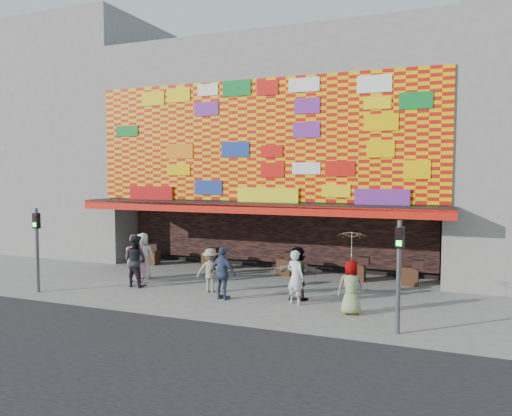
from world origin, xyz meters
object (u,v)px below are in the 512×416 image
Objects in this scene: ped_g at (351,287)px; ped_i at (134,258)px; ped_b at (141,264)px; ped_c at (135,261)px; ped_e at (223,273)px; ped_h at (295,277)px; ped_d at (210,270)px; signal_left at (37,240)px; signal_right at (399,264)px; ped_f at (298,273)px; parasol at (352,245)px; ped_a at (143,256)px.

ped_g is 0.88× the size of ped_i.
ped_b is 0.53m from ped_c.
ped_e is 2.46m from ped_h.
ped_i is at bearing 14.58° from ped_h.
ped_d is (3.02, 0.24, -0.19)m from ped_c.
signal_left is 3.60m from ped_i.
signal_right reaches higher than ped_h.
ped_f is 1.02× the size of parasol.
ped_e reaches higher than ped_d.
signal_right is 1.62× the size of ped_a.
ped_a is 3.68m from ped_d.
ped_b is at bearing -20.65° from ped_g.
ped_g is (10.90, 1.36, -1.05)m from signal_left.
ped_a is at bearing -32.51° from ped_d.
ped_h is 1.00× the size of parasol.
ped_c is 1.04× the size of ped_i.
signal_left is 3.78m from ped_b.
ped_a is at bearing 10.01° from ped_h.
signal_right is 10.19m from ped_b.
ped_a is (-10.24, 3.28, -0.93)m from signal_right.
signal_right is 4.00m from ped_h.
ped_f reaches higher than ped_b.
ped_e is 4.51m from parasol.
ped_h is (-1.90, 0.50, 0.07)m from ped_g.
ped_d is 5.28m from ped_g.
ped_b is at bearing -78.33° from ped_c.
ped_e is at bearing 142.60° from ped_a.
ped_d is 0.87× the size of ped_f.
ped_d is at bearing 161.17° from signal_right.
ped_f is (6.74, -0.86, -0.03)m from ped_a.
ped_g is 0.93× the size of ped_h.
ped_a and ped_i have the same top height.
ped_b is 0.88× the size of parasol.
ped_g is at bearing 153.11° from ped_d.
signal_right reaches higher than ped_g.
parasol is (5.20, -0.92, 1.33)m from ped_d.
ped_e is 0.95× the size of ped_i.
ped_e is at bearing 23.65° from ped_f.
signal_right is 1.94× the size of ped_b.
signal_right is at bearing -42.22° from parasol.
ped_f is at bearing -148.00° from ped_e.
signal_left is 12.40m from signal_right.
ped_h is (6.32, -0.18, -0.09)m from ped_c.
signal_left is 1.94× the size of ped_b.
signal_left is at bearing 4.99° from ped_d.
ped_h is (6.83, -1.41, -0.05)m from ped_a.
ped_a is at bearing 56.54° from signal_left.
ped_c is at bearing -12.30° from ped_d.
parasol is (2.00, -1.05, 1.21)m from ped_f.
ped_g is at bearing -178.12° from ped_i.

